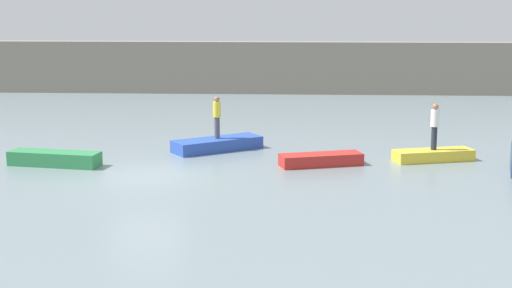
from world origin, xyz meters
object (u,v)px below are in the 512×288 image
at_px(person_yellow_shirt, 217,115).
at_px(person_white_shirt, 435,124).
at_px(rowboat_yellow, 433,155).
at_px(rowboat_blue, 217,144).
at_px(rowboat_green, 55,159).
at_px(rowboat_red, 321,160).

distance_m(person_yellow_shirt, person_white_shirt, 8.64).
relative_size(rowboat_yellow, person_yellow_shirt, 1.77).
bearing_deg(rowboat_blue, rowboat_yellow, -44.55).
xyz_separation_m(rowboat_green, rowboat_red, (9.92, 0.55, -0.04)).
height_order(person_yellow_shirt, person_white_shirt, person_yellow_shirt).
bearing_deg(rowboat_yellow, person_yellow_shirt, 153.83).
relative_size(person_yellow_shirt, person_white_shirt, 0.97).
bearing_deg(rowboat_green, person_white_shirt, 15.76).
xyz_separation_m(person_yellow_shirt, person_white_shirt, (8.49, -1.58, -0.04)).
distance_m(rowboat_red, rowboat_yellow, 4.46).
bearing_deg(person_white_shirt, person_yellow_shirt, 169.49).
height_order(rowboat_green, person_yellow_shirt, person_yellow_shirt).
xyz_separation_m(rowboat_red, person_yellow_shirt, (-4.16, 2.63, 1.24)).
distance_m(rowboat_blue, rowboat_red, 4.92).
xyz_separation_m(rowboat_green, person_yellow_shirt, (5.76, 3.17, 1.20)).
distance_m(rowboat_red, person_white_shirt, 4.62).
bearing_deg(rowboat_red, person_yellow_shirt, 130.87).
height_order(rowboat_blue, person_yellow_shirt, person_yellow_shirt).
relative_size(rowboat_blue, person_yellow_shirt, 2.12).
xyz_separation_m(rowboat_green, rowboat_blue, (5.76, 3.17, -0.02)).
height_order(rowboat_green, person_white_shirt, person_white_shirt).
bearing_deg(person_white_shirt, rowboat_blue, 169.49).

